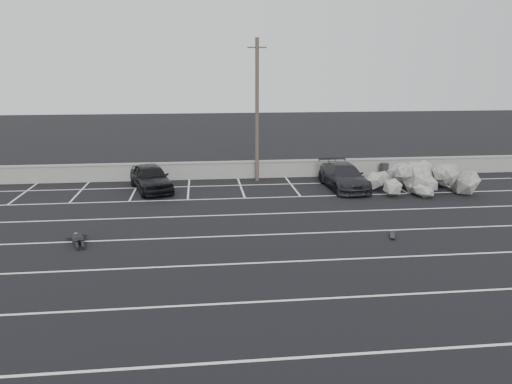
{
  "coord_description": "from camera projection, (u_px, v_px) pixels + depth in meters",
  "views": [
    {
      "loc": [
        -1.28,
        -16.37,
        6.72
      ],
      "look_at": [
        1.29,
        6.31,
        1.0
      ],
      "focal_mm": 35.0,
      "sensor_mm": 36.0,
      "label": 1
    }
  ],
  "objects": [
    {
      "name": "trash_bin",
      "position": [
        384.0,
        170.0,
        31.44
      ],
      "size": [
        0.73,
        0.73,
        0.87
      ],
      "rotation": [
        0.0,
        0.0,
        0.34
      ],
      "color": "#272629",
      "rests_on": "ground"
    },
    {
      "name": "person",
      "position": [
        77.0,
        236.0,
        19.76
      ],
      "size": [
        2.2,
        2.7,
        0.43
      ],
      "primitive_type": null,
      "rotation": [
        0.0,
        0.0,
        0.33
      ],
      "color": "black",
      "rests_on": "ground"
    },
    {
      "name": "car_right",
      "position": [
        344.0,
        176.0,
        28.31
      ],
      "size": [
        2.19,
        4.91,
        1.4
      ],
      "primitive_type": "imported",
      "rotation": [
        0.0,
        0.0,
        0.05
      ],
      "color": "black",
      "rests_on": "ground"
    },
    {
      "name": "car_left",
      "position": [
        151.0,
        178.0,
        27.79
      ],
      "size": [
        3.03,
        4.72,
        1.5
      ],
      "primitive_type": "imported",
      "rotation": [
        0.0,
        0.0,
        0.31
      ],
      "color": "black",
      "rests_on": "ground"
    },
    {
      "name": "utility_pole",
      "position": [
        257.0,
        110.0,
        29.47
      ],
      "size": [
        1.12,
        0.22,
        8.39
      ],
      "color": "#4C4238",
      "rests_on": "ground"
    },
    {
      "name": "seawall",
      "position": [
        221.0,
        170.0,
        30.91
      ],
      "size": [
        50.0,
        0.45,
        1.06
      ],
      "color": "gray",
      "rests_on": "ground"
    },
    {
      "name": "stall_lines",
      "position": [
        230.0,
        225.0,
        21.79
      ],
      "size": [
        36.0,
        20.05,
        0.01
      ],
      "color": "silver",
      "rests_on": "ground"
    },
    {
      "name": "ground",
      "position": [
        240.0,
        264.0,
        17.55
      ],
      "size": [
        120.0,
        120.0,
        0.0
      ],
      "primitive_type": "plane",
      "color": "black",
      "rests_on": "ground"
    },
    {
      "name": "riprap_pile",
      "position": [
        420.0,
        180.0,
        27.73
      ],
      "size": [
        5.91,
        4.08,
        1.61
      ],
      "color": "#9C9992",
      "rests_on": "ground"
    },
    {
      "name": "skateboard",
      "position": [
        392.0,
        236.0,
        20.28
      ],
      "size": [
        0.42,
        0.73,
        0.09
      ],
      "rotation": [
        0.0,
        0.0,
        -0.35
      ],
      "color": "black",
      "rests_on": "ground"
    }
  ]
}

